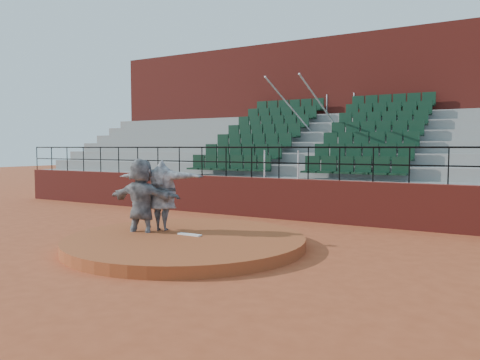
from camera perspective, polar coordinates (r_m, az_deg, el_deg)
name	(u,v)px	position (r m, az deg, el deg)	size (l,w,h in m)	color
ground	(186,247)	(10.98, -6.62, -8.10)	(90.00, 90.00, 0.00)	#A74725
pitchers_mound	(186,242)	(10.95, -6.62, -7.46)	(5.50, 5.50, 0.25)	#9F4823
pitching_rubber	(190,235)	(11.05, -6.16, -6.62)	(0.60, 0.15, 0.03)	white
boundary_wall	(279,198)	(15.13, 4.75, -2.26)	(24.00, 0.30, 1.30)	maroon
wall_railing	(279,156)	(15.04, 4.78, 2.97)	(24.04, 0.05, 1.03)	black
seating_deck	(319,169)	(18.43, 9.62, 1.28)	(24.00, 5.97, 4.63)	gray
press_box_facade	(350,120)	(22.19, 13.29, 7.13)	(24.00, 3.00, 7.10)	maroon
pitcher	(162,195)	(11.67, -9.45, -1.87)	(2.12, 0.58, 1.73)	black
fielder	(142,200)	(11.59, -11.91, -2.42)	(1.89, 0.60, 2.04)	black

